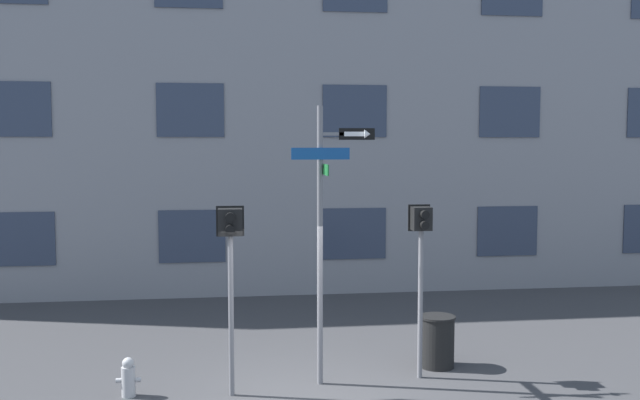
% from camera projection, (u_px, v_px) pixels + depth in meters
% --- Properties ---
extents(building_facade, '(24.00, 0.63, 12.18)m').
position_uv_depth(building_facade, '(273.00, 49.00, 17.49)').
color(building_facade, gray).
rests_on(building_facade, ground_plane).
extents(street_sign_pole, '(1.30, 0.97, 4.35)m').
position_uv_depth(street_sign_pole, '(324.00, 222.00, 11.01)').
color(street_sign_pole, slate).
rests_on(street_sign_pole, ground_plane).
extents(pedestrian_signal_left, '(0.42, 0.40, 2.85)m').
position_uv_depth(pedestrian_signal_left, '(230.00, 246.00, 10.51)').
color(pedestrian_signal_left, slate).
rests_on(pedestrian_signal_left, ground_plane).
extents(pedestrian_signal_right, '(0.36, 0.40, 2.80)m').
position_uv_depth(pedestrian_signal_right, '(421.00, 245.00, 11.33)').
color(pedestrian_signal_right, slate).
rests_on(pedestrian_signal_right, ground_plane).
extents(fire_hydrant, '(0.37, 0.21, 0.59)m').
position_uv_depth(fire_hydrant, '(128.00, 378.00, 10.63)').
color(fire_hydrant, '#A5A5A8').
rests_on(fire_hydrant, ground_plane).
extents(trash_bin, '(0.61, 0.61, 0.88)m').
position_uv_depth(trash_bin, '(437.00, 341.00, 12.03)').
color(trash_bin, black).
rests_on(trash_bin, ground_plane).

